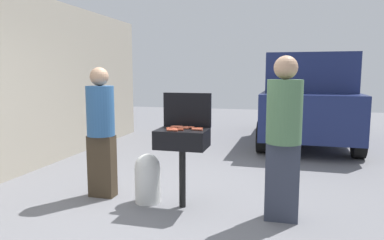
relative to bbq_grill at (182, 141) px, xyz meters
The scene contains 18 objects.
ground_plane 0.84m from the bbq_grill, behind, with size 24.00×24.00×0.00m, color slate.
house_wall_side 3.19m from the bbq_grill, 161.38° to the left, with size 0.24×8.00×2.90m, color #B2A893.
bbq_grill is the anchor object (origin of this frame).
grill_lid_open 0.42m from the bbq_grill, 90.00° to the left, with size 0.60×0.05×0.42m, color black.
hot_dog_0 0.20m from the bbq_grill, 154.73° to the right, with size 0.03×0.03×0.13m, color #AD4228.
hot_dog_1 0.19m from the bbq_grill, 102.64° to the right, with size 0.03×0.03×0.13m, color #AD4228.
hot_dog_2 0.21m from the bbq_grill, 129.35° to the left, with size 0.03×0.03×0.13m, color #C6593D.
hot_dog_3 0.24m from the bbq_grill, ahead, with size 0.03×0.03×0.13m, color #AD4228.
hot_dog_4 0.24m from the bbq_grill, 113.22° to the right, with size 0.03×0.03×0.13m, color #B74C33.
hot_dog_5 0.19m from the bbq_grill, 57.12° to the left, with size 0.03×0.03×0.13m, color #B74C33.
hot_dog_6 0.20m from the bbq_grill, 144.45° to the left, with size 0.03×0.03×0.13m, color #C6593D.
hot_dog_7 0.22m from the bbq_grill, 121.53° to the right, with size 0.03×0.03×0.13m, color #B74C33.
hot_dog_8 0.16m from the bbq_grill, 78.98° to the left, with size 0.03×0.03×0.13m, color #C6593D.
hot_dog_9 0.25m from the bbq_grill, 12.16° to the right, with size 0.03×0.03×0.13m, color #C6593D.
propane_tank 0.68m from the bbq_grill, behind, with size 0.32×0.32×0.62m.
person_left 1.13m from the bbq_grill, behind, with size 0.35×0.35×1.69m.
person_right 1.18m from the bbq_grill, ahead, with size 0.38×0.38×1.80m.
parked_minivan 5.04m from the bbq_grill, 70.55° to the left, with size 2.08×4.43×2.02m.
Camera 1 is at (1.38, -4.01, 1.61)m, focal length 33.43 mm.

